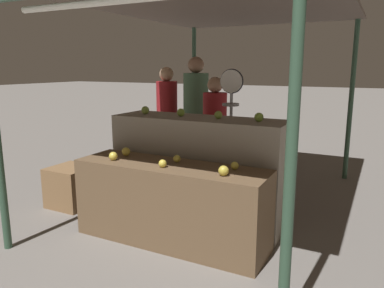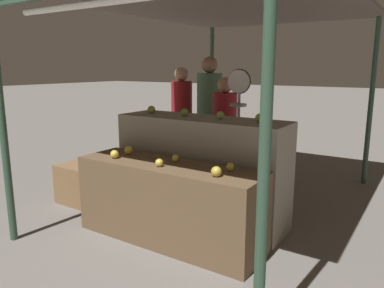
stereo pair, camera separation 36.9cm
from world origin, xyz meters
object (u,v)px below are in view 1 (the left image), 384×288
at_px(person_vendor_at_scale, 215,127).
at_px(wooden_crate_side, 72,186).
at_px(person_customer_left, 196,109).
at_px(produce_scale, 231,107).
at_px(person_customer_right, 167,112).

height_order(person_vendor_at_scale, wooden_crate_side, person_vendor_at_scale).
bearing_deg(person_customer_left, produce_scale, 130.14).
distance_m(person_customer_left, person_customer_right, 0.53).
relative_size(person_customer_left, person_customer_right, 1.09).
distance_m(person_vendor_at_scale, wooden_crate_side, 1.95).
height_order(produce_scale, person_vendor_at_scale, produce_scale).
xyz_separation_m(produce_scale, person_vendor_at_scale, (-0.34, 0.30, -0.31)).
bearing_deg(person_vendor_at_scale, person_customer_right, -51.10).
bearing_deg(person_customer_right, produce_scale, 149.84).
xyz_separation_m(person_customer_left, person_customer_right, (-0.52, 0.03, -0.08)).
relative_size(person_customer_left, wooden_crate_side, 3.75).
bearing_deg(produce_scale, wooden_crate_side, -149.37).
bearing_deg(person_customer_left, person_vendor_at_scale, 128.87).
distance_m(produce_scale, wooden_crate_side, 2.16).
relative_size(person_vendor_at_scale, wooden_crate_side, 3.18).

